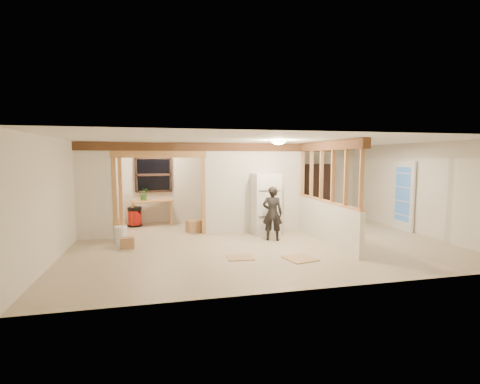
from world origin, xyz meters
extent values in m
cube|color=#C3B091|center=(0.00, 0.00, -0.01)|extent=(9.00, 6.50, 0.01)
cube|color=white|center=(0.00, 0.00, 2.50)|extent=(9.00, 6.50, 0.01)
cube|color=silver|center=(0.00, 3.25, 1.25)|extent=(9.00, 0.01, 2.50)
cube|color=silver|center=(0.00, -3.25, 1.25)|extent=(9.00, 0.01, 2.50)
cube|color=silver|center=(-4.50, 0.00, 1.25)|extent=(0.01, 6.50, 2.50)
cube|color=silver|center=(4.50, 0.00, 1.25)|extent=(0.01, 6.50, 2.50)
cube|color=silver|center=(-4.05, 1.20, 1.25)|extent=(0.90, 0.12, 2.50)
cube|color=silver|center=(0.20, 1.20, 1.25)|extent=(2.80, 0.12, 2.50)
cube|color=tan|center=(-2.40, 1.20, 1.10)|extent=(2.46, 0.14, 2.20)
cube|color=brown|center=(-1.00, 1.20, 2.38)|extent=(7.00, 0.18, 0.22)
cube|color=brown|center=(1.60, -0.40, 2.38)|extent=(0.18, 3.30, 0.22)
cube|color=silver|center=(1.60, -0.40, 0.50)|extent=(0.12, 3.20, 1.00)
cube|color=tan|center=(1.60, -0.40, 1.66)|extent=(0.14, 3.20, 1.32)
cube|color=black|center=(-2.60, 3.17, 1.55)|extent=(1.12, 0.10, 1.10)
cube|color=white|center=(4.42, 0.40, 1.00)|extent=(0.12, 0.86, 2.00)
ellipsoid|color=#FFEABF|center=(0.30, -0.50, 2.48)|extent=(0.36, 0.36, 0.16)
ellipsoid|color=#FFEABF|center=(-2.50, 2.30, 2.48)|extent=(0.32, 0.32, 0.14)
ellipsoid|color=#FFD88C|center=(-2.00, 1.60, 2.18)|extent=(0.07, 0.07, 0.07)
cube|color=white|center=(0.40, 0.81, 0.84)|extent=(0.69, 0.67, 1.67)
imported|color=black|center=(0.35, 0.06, 0.69)|extent=(0.59, 0.49, 1.38)
cube|color=tan|center=(-2.65, 2.81, 0.39)|extent=(1.34, 0.86, 0.78)
imported|color=#2A7930|center=(-2.89, 2.80, 0.97)|extent=(0.39, 0.35, 0.38)
cylinder|color=#A6120B|center=(-3.18, 2.71, 0.30)|extent=(0.50, 0.50, 0.60)
cube|color=black|center=(3.04, 3.02, 0.93)|extent=(0.93, 0.31, 1.87)
cylinder|color=white|center=(-3.38, 0.68, 0.20)|extent=(0.39, 0.39, 0.40)
cube|color=#A87851|center=(-1.49, 1.46, 0.17)|extent=(0.48, 0.44, 0.34)
cube|color=#A87851|center=(-3.65, 2.20, 0.16)|extent=(0.45, 0.45, 0.32)
cube|color=#A87851|center=(-3.17, 0.06, 0.12)|extent=(0.34, 0.29, 0.25)
cube|color=tan|center=(0.40, -1.65, 0.01)|extent=(0.69, 0.69, 0.02)
cube|color=tan|center=(-0.79, -1.29, 0.01)|extent=(0.58, 0.48, 0.02)
camera|label=1|loc=(-2.38, -8.21, 2.10)|focal=26.00mm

